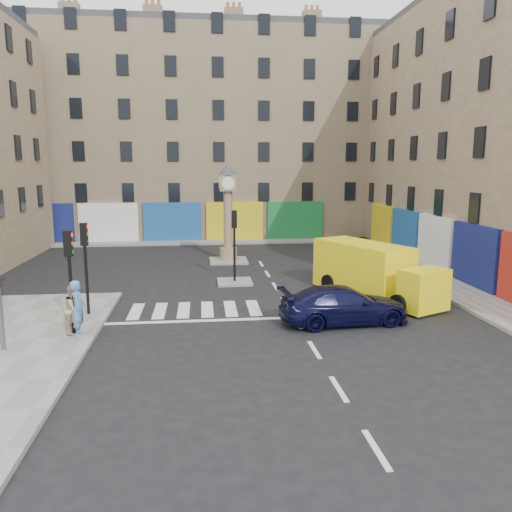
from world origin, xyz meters
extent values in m
plane|color=black|center=(0.00, 0.00, 0.00)|extent=(120.00, 120.00, 0.00)
cube|color=gray|center=(8.70, 10.00, 0.07)|extent=(2.60, 30.00, 0.15)
cube|color=gray|center=(-4.00, 22.20, 0.07)|extent=(32.00, 2.40, 0.15)
cube|color=gray|center=(-2.00, 8.00, 0.06)|extent=(1.80, 1.80, 0.12)
cube|color=gray|center=(-2.00, 14.00, 0.06)|extent=(2.40, 2.40, 0.12)
cube|color=#806D55|center=(-4.00, 28.00, 8.50)|extent=(32.00, 10.00, 17.00)
cylinder|color=black|center=(-8.30, 0.20, 1.55)|extent=(0.12, 0.12, 2.80)
cube|color=black|center=(-8.30, 0.20, 3.40)|extent=(0.28, 0.22, 0.90)
cylinder|color=black|center=(-8.30, 2.60, 1.55)|extent=(0.12, 0.12, 2.80)
cube|color=black|center=(-8.30, 2.60, 3.40)|extent=(0.28, 0.22, 0.90)
cylinder|color=black|center=(-2.00, 8.00, 1.52)|extent=(0.12, 0.12, 2.80)
cube|color=black|center=(-2.00, 8.00, 3.37)|extent=(0.28, 0.22, 0.90)
cylinder|color=tan|center=(-2.00, 14.00, 0.52)|extent=(1.10, 1.10, 0.80)
cylinder|color=tan|center=(-2.00, 14.00, 2.72)|extent=(0.56, 0.56, 3.60)
cube|color=tan|center=(-2.00, 14.00, 5.02)|extent=(1.00, 1.00, 1.00)
cylinder|color=white|center=(-2.00, 13.48, 5.02)|extent=(0.80, 0.06, 0.80)
cone|color=#333338|center=(-2.00, 14.00, 5.87)|extent=(1.20, 1.20, 0.70)
imported|color=black|center=(1.78, 0.74, 0.73)|extent=(5.17, 2.44, 1.46)
cube|color=yellow|center=(3.92, 5.12, 1.28)|extent=(3.94, 5.34, 2.36)
cube|color=yellow|center=(5.48, 1.76, 0.98)|extent=(2.29, 1.94, 1.75)
cube|color=black|center=(5.50, 1.72, 1.39)|extent=(1.97, 1.57, 0.72)
cylinder|color=black|center=(4.37, 1.70, 0.41)|extent=(0.58, 0.85, 0.82)
cylinder|color=black|center=(6.24, 2.57, 0.41)|extent=(0.58, 0.85, 0.82)
cylinder|color=black|center=(2.47, 5.80, 0.41)|extent=(0.58, 0.85, 0.82)
cylinder|color=black|center=(4.33, 6.67, 0.41)|extent=(0.58, 0.85, 0.82)
imported|color=#4F81B6|center=(-8.02, -0.11, 1.15)|extent=(0.56, 0.78, 2.00)
imported|color=tan|center=(-8.24, 0.22, 1.03)|extent=(0.85, 0.99, 1.76)
camera|label=1|loc=(-3.66, -17.53, 6.04)|focal=35.00mm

